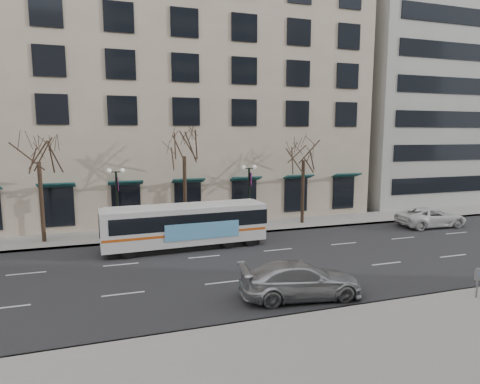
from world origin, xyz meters
name	(u,v)px	position (x,y,z in m)	size (l,w,h in m)	color
ground	(213,268)	(0.00, 0.00, 0.00)	(160.00, 160.00, 0.00)	black
sidewalk_far	(246,227)	(5.00, 9.00, 0.07)	(80.00, 4.00, 0.15)	gray
building_hotel	(142,90)	(-2.00, 21.00, 12.00)	(40.00, 20.00, 24.00)	tan
building_office	(421,54)	(32.00, 21.00, 17.50)	(25.00, 20.00, 35.00)	#999993
tree_far_left	(38,148)	(-10.00, 8.80, 6.70)	(3.60, 3.60, 8.34)	black
tree_far_mid	(184,144)	(0.00, 8.80, 6.91)	(3.60, 3.60, 8.55)	black
tree_far_right	(304,149)	(10.00, 8.80, 6.42)	(3.60, 3.60, 8.06)	black
lamp_post_left	(117,200)	(-4.99, 8.20, 2.94)	(1.22, 0.45, 5.21)	black
lamp_post_right	(249,194)	(5.01, 8.20, 2.94)	(1.22, 0.45, 5.21)	black
city_bus	(186,225)	(-0.68, 4.60, 1.61)	(10.95, 2.86, 2.94)	silver
silver_car	(301,280)	(2.93, -5.20, 0.83)	(2.33, 5.74, 1.67)	#B7B9BF
white_pickup	(431,217)	(19.86, 4.80, 0.79)	(2.63, 5.70, 1.58)	silver
pay_station	(478,277)	(10.44, -8.05, 1.15)	(0.34, 0.28, 1.38)	slate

